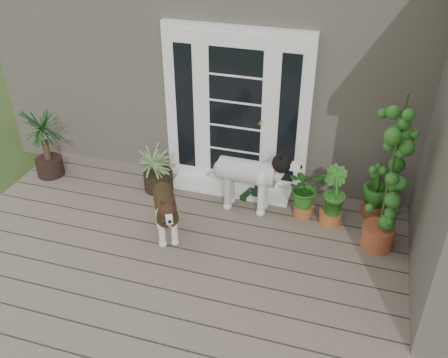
# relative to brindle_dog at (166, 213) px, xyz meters

# --- Properties ---
(deck) EXTENTS (6.20, 4.60, 0.12)m
(deck) POSITION_rel_brindle_dog_xyz_m (0.64, -0.83, -0.39)
(deck) COLOR #6B5B4C
(deck) RESTS_ON ground
(house_main) EXTENTS (7.40, 4.00, 3.10)m
(house_main) POSITION_rel_brindle_dog_xyz_m (0.64, 3.42, 1.10)
(house_main) COLOR #665E54
(house_main) RESTS_ON ground
(door_unit) EXTENTS (1.90, 0.14, 2.15)m
(door_unit) POSITION_rel_brindle_dog_xyz_m (0.44, 1.37, 0.75)
(door_unit) COLOR white
(door_unit) RESTS_ON deck
(door_step) EXTENTS (1.60, 0.40, 0.05)m
(door_step) POSITION_rel_brindle_dog_xyz_m (0.44, 1.17, -0.30)
(door_step) COLOR white
(door_step) RESTS_ON deck
(brindle_dog) EXTENTS (0.67, 0.85, 0.65)m
(brindle_dog) POSITION_rel_brindle_dog_xyz_m (0.00, 0.00, 0.00)
(brindle_dog) COLOR #382814
(brindle_dog) RESTS_ON deck
(white_dog) EXTENTS (0.96, 0.42, 0.80)m
(white_dog) POSITION_rel_brindle_dog_xyz_m (0.75, 0.82, 0.07)
(white_dog) COLOR white
(white_dog) RESTS_ON deck
(spider_plant) EXTENTS (0.84, 0.84, 0.70)m
(spider_plant) POSITION_rel_brindle_dog_xyz_m (-0.50, 0.90, 0.02)
(spider_plant) COLOR #A3BB73
(spider_plant) RESTS_ON deck
(yucca) EXTENTS (0.90, 0.90, 1.02)m
(yucca) POSITION_rel_brindle_dog_xyz_m (-2.11, 0.79, 0.18)
(yucca) COLOR black
(yucca) RESTS_ON deck
(herb_a) EXTENTS (0.66, 0.66, 0.60)m
(herb_a) POSITION_rel_brindle_dog_xyz_m (1.47, 0.88, -0.03)
(herb_a) COLOR #1D6520
(herb_a) RESTS_ON deck
(herb_b) EXTENTS (0.51, 0.51, 0.55)m
(herb_b) POSITION_rel_brindle_dog_xyz_m (1.81, 0.83, -0.05)
(herb_b) COLOR #22621C
(herb_b) RESTS_ON deck
(herb_c) EXTENTS (0.58, 0.58, 0.64)m
(herb_c) POSITION_rel_brindle_dog_xyz_m (2.31, 1.15, -0.01)
(herb_c) COLOR #17511D
(herb_c) RESTS_ON deck
(sapling) EXTENTS (0.60, 0.60, 1.95)m
(sapling) POSITION_rel_brindle_dog_xyz_m (2.37, 0.54, 0.65)
(sapling) COLOR #205117
(sapling) RESTS_ON deck
(clog_left) EXTENTS (0.16, 0.34, 0.10)m
(clog_left) POSITION_rel_brindle_dog_xyz_m (0.82, 1.17, -0.28)
(clog_left) COLOR black
(clog_left) RESTS_ON deck
(clog_right) EXTENTS (0.21, 0.29, 0.08)m
(clog_right) POSITION_rel_brindle_dog_xyz_m (0.70, 1.06, -0.29)
(clog_right) COLOR black
(clog_right) RESTS_ON deck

